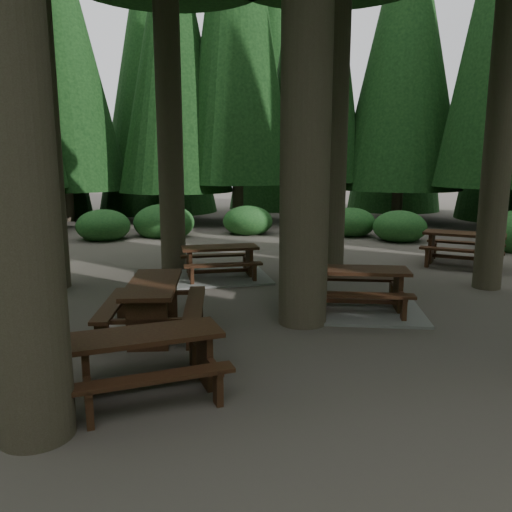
{
  "coord_description": "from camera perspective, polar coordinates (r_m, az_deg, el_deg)",
  "views": [
    {
      "loc": [
        -1.26,
        -8.04,
        2.81
      ],
      "look_at": [
        0.06,
        0.82,
        1.1
      ],
      "focal_mm": 35.0,
      "sensor_mm": 36.0,
      "label": 1
    }
  ],
  "objects": [
    {
      "name": "ground",
      "position": [
        8.6,
        0.38,
        -8.25
      ],
      "size": [
        80.0,
        80.0,
        0.0
      ],
      "primitive_type": "plane",
      "color": "#534D43",
      "rests_on": "ground"
    },
    {
      "name": "picnic_table_a",
      "position": [
        9.69,
        11.45,
        -4.51
      ],
      "size": [
        2.83,
        2.53,
        0.82
      ],
      "rotation": [
        0.0,
        0.0,
        -0.25
      ],
      "color": "gray",
      "rests_on": "ground"
    },
    {
      "name": "picnic_table_b",
      "position": [
        8.38,
        -11.61,
        -4.86
      ],
      "size": [
        1.77,
        2.13,
        0.87
      ],
      "rotation": [
        0.0,
        0.0,
        1.49
      ],
      "color": "black",
      "rests_on": "ground"
    },
    {
      "name": "picnic_table_c",
      "position": [
        12.14,
        -4.13,
        -1.31
      ],
      "size": [
        2.42,
        2.05,
        0.79
      ],
      "rotation": [
        0.0,
        0.0,
        0.06
      ],
      "color": "gray",
      "rests_on": "ground"
    },
    {
      "name": "picnic_table_d",
      "position": [
        14.71,
        22.63,
        1.31
      ],
      "size": [
        2.65,
        2.56,
        0.9
      ],
      "rotation": [
        0.0,
        0.0,
        -0.62
      ],
      "color": "black",
      "rests_on": "ground"
    },
    {
      "name": "picnic_table_e",
      "position": [
        6.31,
        -12.33,
        -10.8
      ],
      "size": [
        2.05,
        1.79,
        0.77
      ],
      "rotation": [
        0.0,
        0.0,
        0.22
      ],
      "color": "black",
      "rests_on": "ground"
    },
    {
      "name": "shrub_ring",
      "position": [
        9.32,
        3.97,
        -4.2
      ],
      "size": [
        23.86,
        24.64,
        1.49
      ],
      "color": "#1A4E20",
      "rests_on": "ground"
    }
  ]
}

